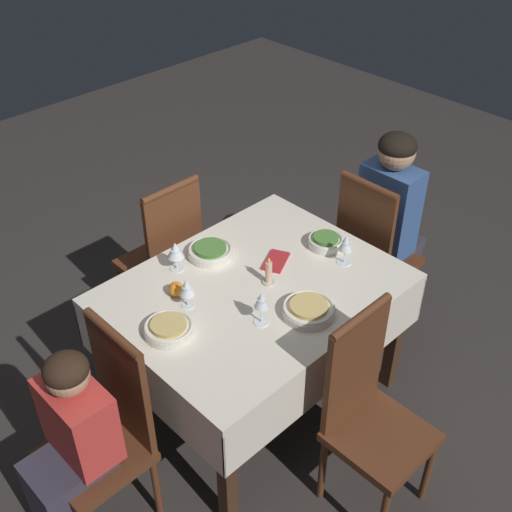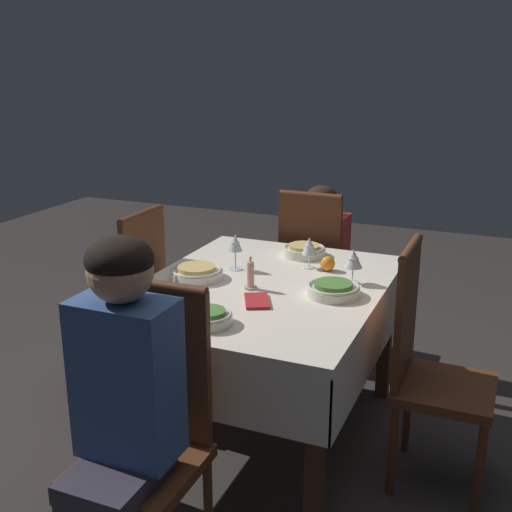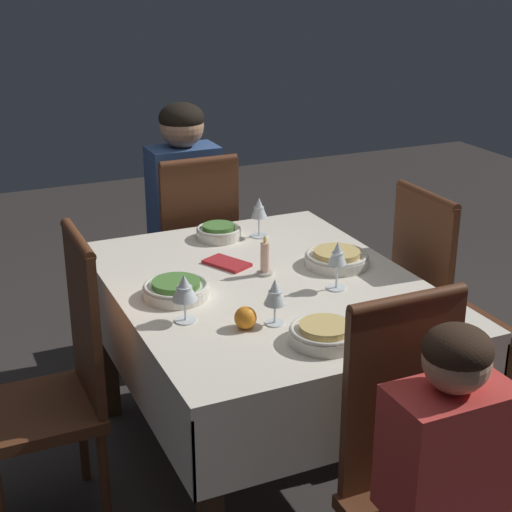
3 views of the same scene
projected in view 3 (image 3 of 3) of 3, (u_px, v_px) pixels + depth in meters
The scene contains 19 objects.
ground_plane at pixel (265, 463), 2.89m from camera, with size 8.00×8.00×0.00m, color #332D2B.
dining_table at pixel (266, 308), 2.66m from camera, with size 1.27×0.99×0.73m.
chair_east at pixel (194, 256), 3.44m from camera, with size 0.37×0.37×0.98m.
chair_west at pixel (418, 473), 2.00m from camera, with size 0.37×0.37×0.98m.
chair_south at pixel (439, 307), 2.94m from camera, with size 0.37×0.37×0.98m.
chair_north at pixel (59, 377), 2.45m from camera, with size 0.37×0.37×0.98m.
person_adult_denim at pixel (181, 214), 3.51m from camera, with size 0.34×0.30×1.17m.
person_child_red at pixel (459, 505), 1.85m from camera, with size 0.33×0.30×0.98m.
bowl_east at pixel (219, 232), 3.02m from camera, with size 0.17×0.17×0.06m.
wine_glass_east at pixel (259, 209), 3.01m from camera, with size 0.07×0.07×0.16m.
bowl_west at pixel (325, 333), 2.22m from camera, with size 0.21×0.21×0.06m.
wine_glass_west at pixel (275, 293), 2.30m from camera, with size 0.07×0.07×0.14m.
bowl_south at pixel (337, 258), 2.76m from camera, with size 0.23×0.23×0.06m.
wine_glass_south at pixel (337, 255), 2.54m from camera, with size 0.06×0.06×0.17m.
bowl_north at pixel (176, 289), 2.51m from camera, with size 0.21×0.21×0.06m.
wine_glass_north at pixel (184, 289), 2.32m from camera, with size 0.08×0.08×0.15m.
candle_centerpiece at pixel (265, 260), 2.67m from camera, with size 0.06×0.06×0.14m.
orange_fruit at pixel (245, 318), 2.30m from camera, with size 0.07×0.07×0.07m, color orange.
napkin_red_folded at pixel (227, 263), 2.77m from camera, with size 0.19×0.15×0.01m.
Camera 3 is at (-2.19, 1.02, 1.76)m, focal length 55.00 mm.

